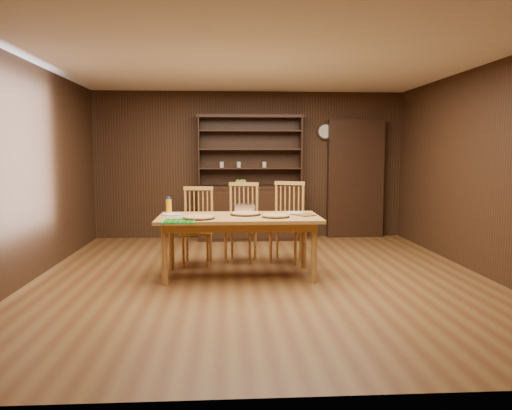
{
  "coord_description": "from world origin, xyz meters",
  "views": [
    {
      "loc": [
        -0.43,
        -5.95,
        1.52
      ],
      "look_at": [
        -0.05,
        0.4,
        0.85
      ],
      "focal_mm": 35.0,
      "sensor_mm": 36.0,
      "label": 1
    }
  ],
  "objects": [
    {
      "name": "cooling_rack",
      "position": [
        -0.96,
        -0.36,
        0.76
      ],
      "size": [
        0.36,
        0.36,
        0.02
      ],
      "primitive_type": null,
      "rotation": [
        0.0,
        0.0,
        -0.06
      ],
      "color": "#0DA929",
      "rests_on": "dining_table"
    },
    {
      "name": "doorway",
      "position": [
        1.9,
        2.9,
        1.05
      ],
      "size": [
        1.0,
        0.18,
        2.1
      ],
      "primitive_type": "cube",
      "color": "black",
      "rests_on": "floor"
    },
    {
      "name": "china_hutch",
      "position": [
        -0.0,
        2.75,
        0.6
      ],
      "size": [
        1.84,
        0.52,
        2.17
      ],
      "color": "black",
      "rests_on": "floor"
    },
    {
      "name": "chair_right",
      "position": [
        0.44,
        0.96,
        0.59
      ],
      "size": [
        0.59,
        0.58,
        1.12
      ],
      "rotation": [
        0.0,
        0.0,
        -0.38
      ],
      "color": "#C68D43",
      "rests_on": "floor"
    },
    {
      "name": "chair_center",
      "position": [
        -0.2,
        1.03,
        0.59
      ],
      "size": [
        0.56,
        0.54,
        1.1
      ],
      "rotation": [
        0.0,
        0.0,
        -0.29
      ],
      "color": "#C68D43",
      "rests_on": "floor"
    },
    {
      "name": "pizza_left",
      "position": [
        -0.75,
        -0.12,
        0.77
      ],
      "size": [
        0.39,
        0.39,
        0.04
      ],
      "color": "black",
      "rests_on": "dining_table"
    },
    {
      "name": "juice_bottle",
      "position": [
        -1.16,
        0.4,
        0.85
      ],
      "size": [
        0.07,
        0.07,
        0.21
      ],
      "color": "orange",
      "rests_on": "dining_table"
    },
    {
      "name": "dining_table",
      "position": [
        -0.27,
        0.1,
        0.67
      ],
      "size": [
        1.97,
        0.98,
        0.75
      ],
      "color": "#AE793C",
      "rests_on": "floor"
    },
    {
      "name": "chair_left",
      "position": [
        -0.82,
        0.88,
        0.56
      ],
      "size": [
        0.47,
        0.45,
        1.05
      ],
      "rotation": [
        0.0,
        0.0,
        -0.1
      ],
      "color": "#C68D43",
      "rests_on": "floor"
    },
    {
      "name": "plate_left",
      "position": [
        -1.09,
        0.26,
        0.76
      ],
      "size": [
        0.29,
        0.29,
        0.02
      ],
      "color": "silver",
      "rests_on": "dining_table"
    },
    {
      "name": "fruit_bowl",
      "position": [
        -0.17,
        2.69,
        0.98
      ],
      "size": [
        0.3,
        0.3,
        0.12
      ],
      "color": "black",
      "rests_on": "china_hutch"
    },
    {
      "name": "plate_right",
      "position": [
        0.44,
        0.31,
        0.76
      ],
      "size": [
        0.25,
        0.25,
        0.02
      ],
      "color": "silver",
      "rests_on": "dining_table"
    },
    {
      "name": "floor",
      "position": [
        0.0,
        0.0,
        0.0
      ],
      "size": [
        6.0,
        6.0,
        0.0
      ],
      "primitive_type": "plane",
      "color": "brown",
      "rests_on": "ground"
    },
    {
      "name": "room_shell",
      "position": [
        0.0,
        0.0,
        1.58
      ],
      "size": [
        6.0,
        6.0,
        6.0
      ],
      "color": "white",
      "rests_on": "floor"
    },
    {
      "name": "pizza_center",
      "position": [
        -0.19,
        0.2,
        0.77
      ],
      "size": [
        0.39,
        0.39,
        0.04
      ],
      "color": "black",
      "rests_on": "dining_table"
    },
    {
      "name": "pizza_right",
      "position": [
        0.16,
        -0.04,
        0.77
      ],
      "size": [
        0.33,
        0.33,
        0.04
      ],
      "color": "black",
      "rests_on": "dining_table"
    },
    {
      "name": "pot_holder_b",
      "position": [
        0.5,
        0.2,
        0.76
      ],
      "size": [
        0.27,
        0.27,
        0.01
      ],
      "primitive_type": "cube",
      "rotation": [
        0.0,
        0.0,
        -0.56
      ],
      "color": "#A8131B",
      "rests_on": "dining_table"
    },
    {
      "name": "foil_dish",
      "position": [
        -0.2,
        0.47,
        0.8
      ],
      "size": [
        0.29,
        0.22,
        0.11
      ],
      "primitive_type": "cube",
      "rotation": [
        0.0,
        0.0,
        0.11
      ],
      "color": "white",
      "rests_on": "dining_table"
    },
    {
      "name": "wall_clock",
      "position": [
        1.35,
        2.96,
        1.9
      ],
      "size": [
        0.3,
        0.05,
        0.3
      ],
      "color": "black",
      "rests_on": "room_shell"
    },
    {
      "name": "pot_holder_a",
      "position": [
        0.54,
        0.09,
        0.76
      ],
      "size": [
        0.27,
        0.27,
        0.01
      ],
      "primitive_type": "cube",
      "rotation": [
        0.0,
        0.0,
        0.57
      ],
      "color": "#A8131B",
      "rests_on": "dining_table"
    }
  ]
}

